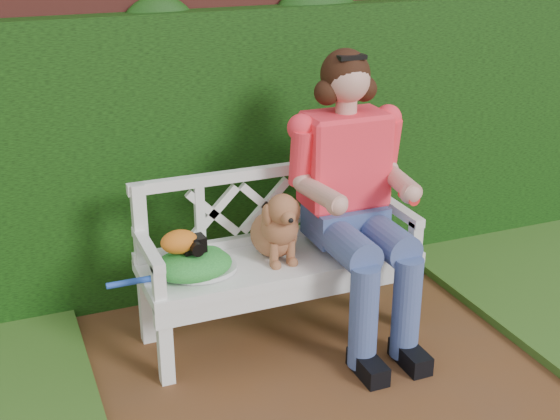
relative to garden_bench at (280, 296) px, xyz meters
name	(u,v)px	position (x,y,z in m)	size (l,w,h in m)	color
brick_wall	(231,104)	(0.05, 0.93, 0.86)	(10.00, 0.30, 2.20)	maroon
ivy_hedge	(244,152)	(0.05, 0.71, 0.61)	(10.00, 0.18, 1.70)	#1D5912
garden_bench	(280,296)	(0.00, 0.00, 0.00)	(1.58, 0.60, 0.48)	white
seated_woman	(348,192)	(0.39, -0.02, 0.57)	(0.68, 0.91, 1.61)	#DE2646
dog	(276,223)	(-0.02, 0.00, 0.44)	(0.27, 0.36, 0.40)	#BA7750
tennis_racket	(196,270)	(-0.48, -0.02, 0.26)	(0.71, 0.30, 0.03)	white
green_bag	(193,264)	(-0.50, -0.05, 0.31)	(0.40, 0.31, 0.14)	#1F6F17
camera_item	(193,244)	(-0.49, -0.04, 0.42)	(0.12, 0.09, 0.08)	black
baseball_glove	(179,242)	(-0.56, -0.03, 0.44)	(0.19, 0.14, 0.12)	#C36016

